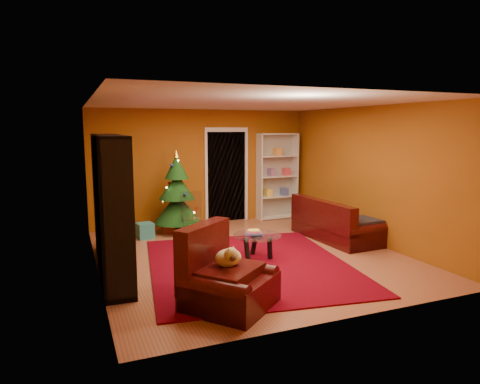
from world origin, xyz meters
name	(u,v)px	position (x,y,z in m)	size (l,w,h in m)	color
floor	(249,256)	(0.00, 0.00, -0.03)	(5.00, 5.50, 0.05)	#965337
ceiling	(249,101)	(0.00, 0.00, 2.62)	(5.00, 5.50, 0.05)	silver
wall_back	(201,167)	(0.00, 2.77, 1.30)	(5.00, 0.05, 2.60)	#955012
wall_left	(92,188)	(-2.52, 0.00, 1.30)	(0.05, 5.50, 2.60)	#955012
wall_right	(370,175)	(2.52, 0.00, 1.30)	(0.05, 5.50, 2.60)	#955012
doorway	(226,177)	(0.60, 2.73, 1.05)	(1.06, 0.60, 2.16)	black
rug	(249,264)	(-0.22, -0.53, 0.01)	(3.10, 3.62, 0.02)	#670211
media_unit	(110,204)	(-2.27, 0.02, 1.04)	(0.42, 2.72, 2.09)	black
christmas_tree	(177,193)	(-0.75, 2.06, 0.85)	(0.98, 0.98, 1.76)	#0F3810
gift_box_teal	(145,231)	(-1.48, 1.82, 0.15)	(0.31, 0.31, 0.31)	teal
gift_box_green	(196,232)	(-0.53, 1.43, 0.13)	(0.25, 0.25, 0.25)	#1E641F
gift_box_red	(167,229)	(-0.98, 2.03, 0.10)	(0.20, 0.20, 0.20)	maroon
white_bookshelf	(277,176)	(1.85, 2.57, 1.03)	(0.98, 0.35, 2.12)	white
armchair	(230,275)	(-1.08, -1.94, 0.41)	(1.05, 1.05, 0.82)	black
dog	(228,258)	(-1.07, -1.87, 0.61)	(0.40, 0.30, 0.27)	beige
sofa	(336,219)	(2.02, 0.33, 0.41)	(1.92, 0.86, 0.82)	black
coffee_table	(257,247)	(0.04, -0.27, 0.21)	(0.81, 0.81, 0.51)	gray
acrylic_chair	(192,218)	(-0.62, 1.43, 0.42)	(0.43, 0.47, 0.84)	#66605B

